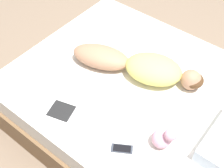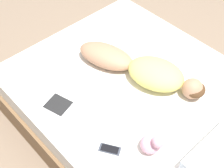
{
  "view_description": "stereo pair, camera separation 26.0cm",
  "coord_description": "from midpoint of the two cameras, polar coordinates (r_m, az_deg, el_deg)",
  "views": [
    {
      "loc": [
        1.54,
        0.93,
        2.52
      ],
      "look_at": [
        0.18,
        -0.16,
        0.57
      ],
      "focal_mm": 50.0,
      "sensor_mm": 36.0,
      "label": 1
    },
    {
      "loc": [
        1.36,
        1.12,
        2.52
      ],
      "look_at": [
        0.18,
        -0.16,
        0.57
      ],
      "focal_mm": 50.0,
      "sensor_mm": 36.0,
      "label": 2
    }
  ],
  "objects": [
    {
      "name": "cell_phone",
      "position": [
        2.29,
        -1.47,
        -11.95
      ],
      "size": [
        0.14,
        0.17,
        0.01
      ],
      "rotation": [
        0.0,
        0.0,
        0.55
      ],
      "color": "#333842",
      "rests_on": "bed"
    },
    {
      "name": "open_magazine",
      "position": [
        2.6,
        -10.8,
        -3.03
      ],
      "size": [
        0.57,
        0.4,
        0.01
      ],
      "rotation": [
        0.0,
        0.0,
        0.28
      ],
      "color": "white",
      "rests_on": "bed"
    },
    {
      "name": "ground_plane",
      "position": [
        3.08,
        1.93,
        -6.74
      ],
      "size": [
        12.0,
        12.0,
        0.0
      ],
      "primitive_type": "plane",
      "color": "#7A6651"
    },
    {
      "name": "bed",
      "position": [
        2.87,
        2.06,
        -3.77
      ],
      "size": [
        1.79,
        2.21,
        0.52
      ],
      "color": "brown",
      "rests_on": "ground_plane"
    },
    {
      "name": "plush_toy",
      "position": [
        2.26,
        6.14,
        -9.88
      ],
      "size": [
        0.16,
        0.17,
        0.21
      ],
      "color": "#DB9EB2",
      "rests_on": "bed"
    },
    {
      "name": "person",
      "position": [
        2.69,
        2.12,
        3.22
      ],
      "size": [
        0.6,
        1.19,
        0.2
      ],
      "rotation": [
        0.0,
        0.0,
        0.32
      ],
      "color": "#A37556",
      "rests_on": "bed"
    }
  ]
}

